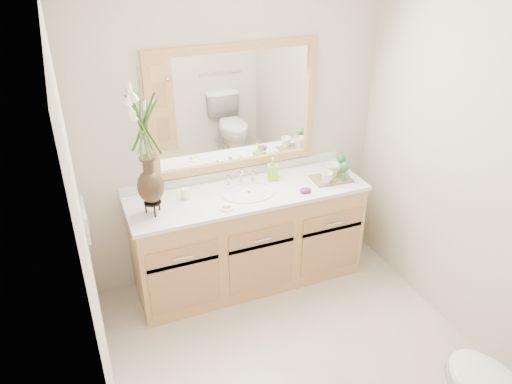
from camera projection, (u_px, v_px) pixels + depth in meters
name	position (u px, v px, depth m)	size (l,w,h in m)	color
floor	(303.00, 366.00, 3.37)	(2.60, 2.60, 0.00)	beige
wall_back	(234.00, 133.00, 3.85)	(2.40, 0.02, 2.40)	beige
wall_left	(90.00, 263.00, 2.40)	(0.02, 2.60, 2.40)	beige
wall_right	(480.00, 178.00, 3.18)	(0.02, 2.60, 2.40)	beige
vanity	(248.00, 238.00, 4.00)	(1.80, 0.55, 0.80)	tan
counter	(248.00, 193.00, 3.80)	(1.84, 0.57, 0.03)	silver
sink	(249.00, 199.00, 3.80)	(0.38, 0.34, 0.23)	white
mirror	(235.00, 109.00, 3.73)	(1.32, 0.04, 0.97)	white
switch_plate	(86.00, 222.00, 3.13)	(0.02, 0.12, 0.12)	white
flower_vase	(145.00, 132.00, 3.22)	(0.22, 0.22, 0.90)	black
tumbler	(185.00, 194.00, 3.68)	(0.06, 0.06, 0.08)	white
soap_dish	(227.00, 207.00, 3.57)	(0.11, 0.11, 0.04)	white
soap_bottle	(273.00, 170.00, 3.94)	(0.08, 0.08, 0.17)	#90DB33
purple_dish	(306.00, 190.00, 3.78)	(0.09, 0.07, 0.03)	#512267
tray	(331.00, 179.00, 3.97)	(0.31, 0.20, 0.02)	brown
mug_left	(327.00, 177.00, 3.87)	(0.09, 0.09, 0.09)	white
mug_right	(332.00, 170.00, 3.96)	(0.11, 0.11, 0.11)	white
goblet_front	(345.00, 168.00, 3.88)	(0.07, 0.07, 0.16)	#246E3B
goblet_back	(341.00, 160.00, 4.01)	(0.07, 0.07, 0.15)	#246E3B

